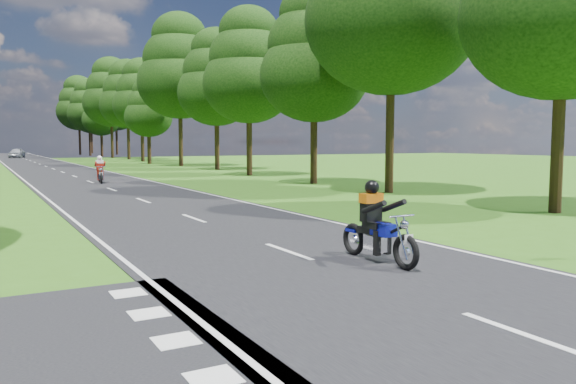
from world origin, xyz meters
TOP-DOWN VIEW (x-y plane):
  - ground at (0.00, 0.00)m, footprint 160.00×160.00m
  - main_road at (0.00, 50.00)m, footprint 7.00×140.00m
  - road_markings at (-0.14, 48.13)m, footprint 7.40×140.00m
  - treeline at (1.43, 60.06)m, footprint 40.00×115.35m
  - rider_near_blue at (1.03, 0.23)m, footprint 0.67×1.93m
  - rider_far_red at (0.38, 24.93)m, footprint 0.84×1.94m
  - distant_car at (-0.59, 83.51)m, footprint 2.81×4.49m

SIDE VIEW (x-z plane):
  - ground at x=0.00m, z-range 0.00..0.00m
  - main_road at x=0.00m, z-range 0.00..0.02m
  - road_markings at x=-0.14m, z-range 0.02..0.03m
  - distant_car at x=-0.59m, z-range 0.02..1.45m
  - rider_far_red at x=0.38m, z-range 0.02..1.58m
  - rider_near_blue at x=1.03m, z-range 0.02..1.62m
  - treeline at x=1.43m, z-range 0.86..15.65m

